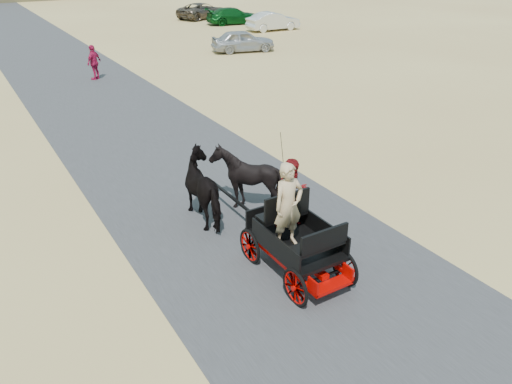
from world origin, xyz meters
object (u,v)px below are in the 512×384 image
pedestrian (94,62)px  car_b (273,21)px  horse_left (207,188)px  car_d (202,11)px  carriage (296,257)px  car_c (234,16)px  car_a (243,41)px  horse_right (246,178)px

pedestrian → car_b: size_ratio=0.41×
horse_left → car_d: bearing=-115.8°
car_d → horse_left: bearing=135.2°
carriage → car_c: car_c is taller
pedestrian → car_a: pedestrian is taller
carriage → car_b: car_b is taller
horse_left → car_d: (15.99, 33.02, -0.17)m
car_a → car_c: bearing=-12.0°
carriage → car_c: 35.51m
carriage → car_d: bearing=66.8°
horse_left → car_a: (11.50, 18.03, -0.18)m
horse_right → car_b: bearing=-124.7°
horse_right → car_b: horse_right is taller
pedestrian → horse_left: bearing=44.7°
horse_right → car_d: bearing=-114.3°
horse_right → car_a: horse_right is taller
pedestrian → horse_right: bearing=48.7°
pedestrian → car_c: size_ratio=0.38×
carriage → pedestrian: pedestrian is taller
car_d → horse_right: bearing=136.7°
horse_left → carriage: bearing=100.4°
carriage → horse_left: horse_left is taller
car_a → car_b: 8.69m
horse_left → car_c: size_ratio=0.44×
car_a → car_b: car_b is taller
car_a → car_d: size_ratio=0.80×
carriage → car_d: size_ratio=0.49×
horse_left → pedestrian: bearing=-95.6°
horse_left → car_d: 36.69m
car_d → car_a: bearing=144.4°
car_a → car_c: 11.80m
horse_right → car_c: size_ratio=0.37×
horse_right → car_d: horse_right is taller
carriage → pedestrian: bearing=87.0°
car_a → car_b: (6.24, 6.04, 0.02)m
pedestrian → car_a: size_ratio=0.44×
carriage → pedestrian: (0.98, 18.76, 0.50)m
car_c → carriage: bearing=162.1°
horse_right → horse_left: bearing=0.0°
horse_left → pedestrian: pedestrian is taller
carriage → horse_right: horse_right is taller
horse_right → pedestrian: 15.76m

